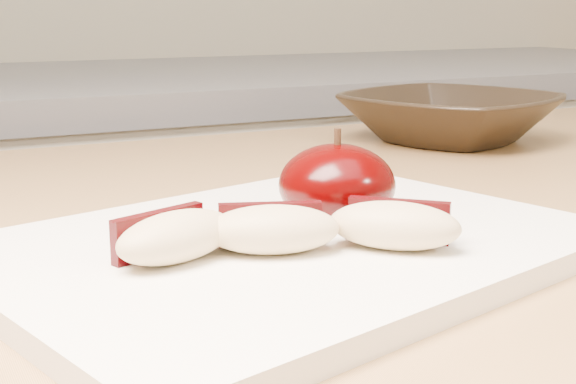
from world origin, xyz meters
name	(u,v)px	position (x,y,z in m)	size (l,w,h in m)	color
back_cabinet	(84,373)	(0.00, 1.20, 0.47)	(2.40, 0.62, 0.94)	silver
cutting_board	(288,247)	(-0.04, 0.39, 0.91)	(0.33, 0.24, 0.01)	white
apple_half	(337,185)	(0.00, 0.42, 0.93)	(0.08, 0.08, 0.06)	black
apple_wedge_a	(175,236)	(-0.11, 0.38, 0.93)	(0.08, 0.06, 0.03)	tan
apple_wedge_b	(272,229)	(-0.07, 0.37, 0.93)	(0.08, 0.06, 0.03)	tan
apple_wedge_c	(395,225)	(0.00, 0.34, 0.93)	(0.07, 0.07, 0.03)	tan
bowl	(450,117)	(0.28, 0.67, 0.93)	(0.21, 0.21, 0.05)	black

